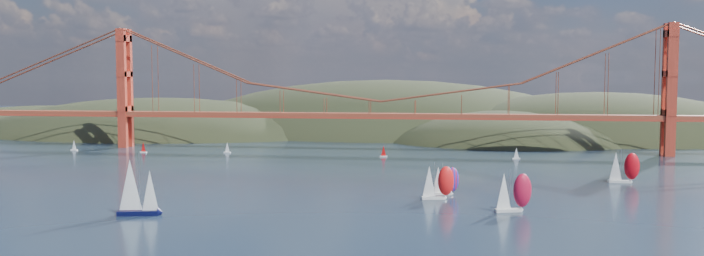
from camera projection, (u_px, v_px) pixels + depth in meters
name	position (u px, v px, depth m)	size (l,w,h in m)	color
ground	(278.00, 255.00, 125.90)	(1200.00, 1200.00, 0.00)	black
headlands	(476.00, 156.00, 394.74)	(725.00, 225.00, 96.00)	black
bridge	(377.00, 78.00, 301.35)	(552.00, 12.00, 55.00)	brown
sloop_navy	(136.00, 188.00, 161.39)	(9.92, 6.39, 14.77)	black
racer_0	(437.00, 182.00, 182.82)	(8.96, 4.82, 10.05)	silver
racer_1	(513.00, 191.00, 165.76)	(9.42, 5.83, 10.53)	silver
racer_3	(623.00, 167.00, 211.41)	(9.16, 3.67, 10.60)	silver
racer_rwb	(445.00, 180.00, 189.98)	(7.72, 3.72, 8.70)	silver
distant_boat_1	(74.00, 145.00, 305.50)	(3.00, 2.00, 4.70)	silver
distant_boat_2	(143.00, 147.00, 296.27)	(3.00, 2.00, 4.70)	silver
distant_boat_3	(227.00, 147.00, 295.30)	(3.00, 2.00, 4.70)	silver
distant_boat_8	(516.00, 153.00, 272.69)	(3.00, 2.00, 4.70)	silver
distant_boat_9	(384.00, 151.00, 280.67)	(3.00, 2.00, 4.70)	silver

